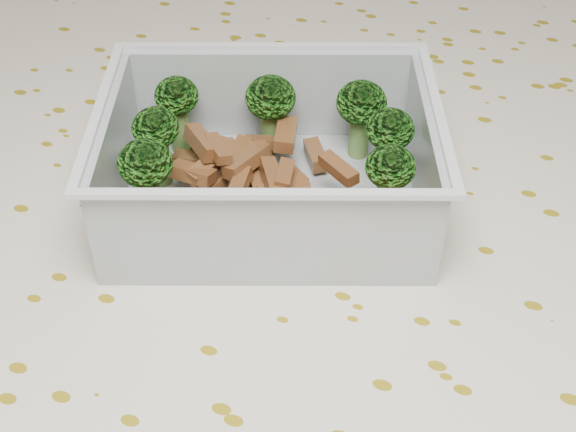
% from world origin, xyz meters
% --- Properties ---
extents(dining_table, '(1.40, 0.90, 0.75)m').
position_xyz_m(dining_table, '(0.00, 0.00, 0.67)').
color(dining_table, brown).
rests_on(dining_table, ground).
extents(tablecloth, '(1.46, 0.96, 0.19)m').
position_xyz_m(tablecloth, '(0.00, 0.00, 0.72)').
color(tablecloth, beige).
rests_on(tablecloth, dining_table).
extents(lunch_container, '(0.24, 0.21, 0.07)m').
position_xyz_m(lunch_container, '(-0.02, 0.02, 0.78)').
color(lunch_container, silver).
rests_on(lunch_container, tablecloth).
extents(broccoli_florets, '(0.17, 0.13, 0.05)m').
position_xyz_m(broccoli_florets, '(-0.03, 0.04, 0.80)').
color(broccoli_florets, '#608C3F').
rests_on(broccoli_florets, lunch_container).
extents(meat_pile, '(0.12, 0.09, 0.03)m').
position_xyz_m(meat_pile, '(-0.04, 0.03, 0.77)').
color(meat_pile, brown).
rests_on(meat_pile, lunch_container).
extents(sausage, '(0.15, 0.09, 0.03)m').
position_xyz_m(sausage, '(-0.00, -0.01, 0.78)').
color(sausage, '#D0452D').
rests_on(sausage, lunch_container).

